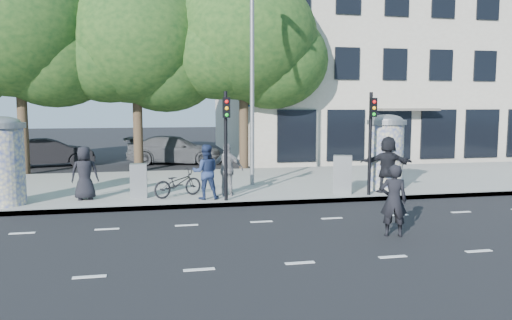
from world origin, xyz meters
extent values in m
plane|color=black|center=(0.00, 0.00, 0.00)|extent=(120.00, 120.00, 0.00)
cube|color=gray|center=(0.00, 7.50, 0.07)|extent=(40.00, 8.00, 0.15)
cube|color=slate|center=(0.00, 3.55, 0.07)|extent=(40.00, 0.10, 0.16)
cube|color=silver|center=(0.00, -2.20, 0.00)|extent=(32.00, 0.12, 0.01)
cube|color=silver|center=(0.00, 1.40, 0.00)|extent=(32.00, 0.12, 0.01)
cylinder|color=beige|center=(-7.20, 4.50, 1.30)|extent=(1.20, 1.20, 2.30)
cylinder|color=slate|center=(-7.20, 4.50, 2.53)|extent=(1.36, 1.36, 0.16)
ellipsoid|color=slate|center=(-7.20, 4.50, 2.61)|extent=(1.10, 1.10, 0.38)
cylinder|color=beige|center=(5.20, 4.70, 1.30)|extent=(1.20, 1.20, 2.30)
cylinder|color=slate|center=(5.20, 4.70, 2.53)|extent=(1.36, 1.36, 0.16)
ellipsoid|color=slate|center=(5.20, 4.70, 2.61)|extent=(1.10, 1.10, 0.38)
cylinder|color=black|center=(-0.60, 3.85, 1.85)|extent=(0.11, 0.11, 3.40)
cube|color=black|center=(-0.60, 3.67, 3.05)|extent=(0.22, 0.14, 0.62)
cylinder|color=black|center=(4.20, 3.85, 1.85)|extent=(0.11, 0.11, 3.40)
cube|color=black|center=(4.20, 3.67, 3.05)|extent=(0.22, 0.14, 0.62)
cylinder|color=slate|center=(0.80, 6.70, 4.15)|extent=(0.16, 0.16, 8.00)
cylinder|color=#38281C|center=(-8.50, 12.50, 2.36)|extent=(0.44, 0.44, 4.73)
ellipsoid|color=#143915|center=(-8.50, 12.50, 6.51)|extent=(7.20, 7.20, 6.12)
cylinder|color=#38281C|center=(-3.50, 12.70, 2.21)|extent=(0.44, 0.44, 4.41)
ellipsoid|color=#143915|center=(-3.50, 12.70, 6.08)|extent=(6.80, 6.80, 5.78)
cylinder|color=#38281C|center=(1.50, 12.30, 2.29)|extent=(0.44, 0.44, 4.59)
ellipsoid|color=#143915|center=(1.50, 12.30, 6.32)|extent=(7.00, 7.00, 5.95)
cube|color=#B0A693|center=(12.00, 20.00, 6.00)|extent=(20.00, 15.00, 12.00)
cube|color=black|center=(12.00, 12.45, 1.60)|extent=(18.00, 0.10, 2.60)
cube|color=#59544C|center=(10.00, 12.10, 2.90)|extent=(3.20, 0.90, 0.12)
cube|color=#194C8C|center=(2.50, 12.45, 3.20)|extent=(1.60, 0.06, 0.30)
imported|color=black|center=(-4.94, 4.85, 1.00)|extent=(0.86, 0.58, 1.70)
imported|color=navy|center=(-1.20, 4.20, 1.02)|extent=(0.88, 0.70, 1.74)
imported|color=gray|center=(-0.43, 4.66, 1.02)|extent=(1.13, 0.80, 1.74)
imported|color=black|center=(5.02, 4.21, 1.12)|extent=(1.88, 0.99, 1.93)
imported|color=black|center=(2.78, -0.66, 0.87)|extent=(0.73, 0.60, 1.73)
imported|color=black|center=(-2.05, 4.77, 0.60)|extent=(1.32, 1.80, 0.90)
cube|color=gray|center=(-3.30, 4.89, 0.70)|extent=(0.53, 0.39, 1.10)
cube|color=slate|center=(3.45, 4.32, 0.79)|extent=(0.74, 0.65, 1.29)
imported|color=black|center=(-8.02, 15.53, 0.71)|extent=(2.41, 4.54, 1.42)
imported|color=#4C4F53|center=(-1.68, 15.47, 0.74)|extent=(2.97, 5.36, 1.47)
camera|label=1|loc=(-2.80, -11.45, 3.13)|focal=35.00mm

